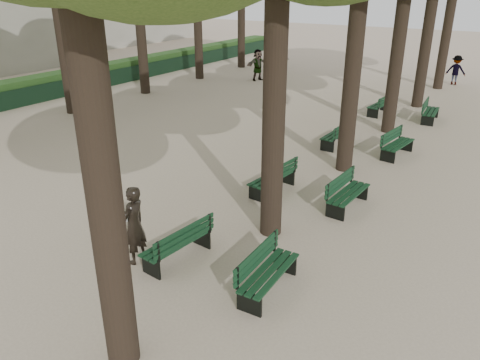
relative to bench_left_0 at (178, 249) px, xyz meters
The scene contains 16 objects.
ground 0.90m from the bench_left_0, 115.16° to the right, with size 120.00×120.00×0.00m, color #C2AD93.
bench_left_0 is the anchor object (origin of this frame).
bench_left_1 4.37m from the bench_left_0, 90.00° to the left, with size 0.77×1.85×0.92m.
bench_left_2 9.34m from the bench_left_0, 90.00° to the left, with size 0.63×1.82×0.92m.
bench_left_3 14.72m from the bench_left_0, 90.00° to the left, with size 0.73×1.84×0.92m.
bench_right_0 2.27m from the bench_left_0, ahead, with size 0.64×1.82×0.92m.
bench_right_1 5.05m from the bench_left_0, 63.34° to the left, with size 0.68×1.83×0.92m.
bench_right_2 9.69m from the bench_left_0, 76.47° to the left, with size 0.80×1.86×0.92m.
bench_right_3 14.91m from the bench_left_0, 81.26° to the left, with size 0.71×1.84×0.92m.
man_with_map 1.10m from the bench_left_0, 145.47° to the right, with size 0.65×0.75×1.80m.
pedestrian_b 23.95m from the bench_left_0, 85.87° to the left, with size 1.11×0.34×1.71m, color #262628.
pedestrian_a 23.66m from the bench_left_0, 111.83° to the left, with size 0.79×0.33×1.63m, color #262628.
pedestrian_e 20.68m from the bench_left_0, 115.51° to the left, with size 1.77×0.38×1.90m, color #262628.
fence 18.46m from the bench_left_0, 146.37° to the left, with size 0.08×42.00×0.90m, color black.
hedge 19.04m from the bench_left_0, 147.54° to the left, with size 1.20×42.00×1.20m, color #1F4618.
building_far 44.47m from the bench_left_0, 138.79° to the left, with size 12.00×16.00×7.00m, color #B7B2A3.
Camera 1 is at (6.33, -6.02, 5.77)m, focal length 35.00 mm.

